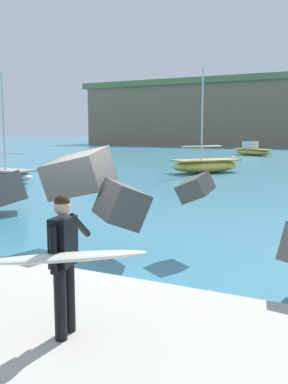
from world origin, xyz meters
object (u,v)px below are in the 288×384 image
object	(u,v)px
boat_near_centre	(206,165)
boat_near_right	(2,174)
surfer_with_board	(62,257)
boat_near_left	(252,151)
mooring_buoy_inner	(233,158)

from	to	relation	value
boat_near_centre	boat_near_right	bearing A→B (deg)	-130.08
surfer_with_board	boat_near_left	bearing A→B (deg)	99.16
boat_near_left	boat_near_centre	xyz separation A→B (m)	(1.78, -23.39, -0.05)
surfer_with_board	boat_near_left	world-z (taller)	surfer_with_board
surfer_with_board	boat_near_left	size ratio (longest dim) A/B	0.38
boat_near_centre	boat_near_right	world-z (taller)	boat_near_centre
boat_near_left	boat_near_centre	distance (m)	23.46
boat_near_left	boat_near_centre	bearing A→B (deg)	-85.64
boat_near_right	mooring_buoy_inner	world-z (taller)	boat_near_right
surfer_with_board	mooring_buoy_inner	world-z (taller)	surfer_with_board
surfer_with_board	boat_near_centre	size ratio (longest dim) A/B	0.31
surfer_with_board	boat_near_left	distance (m)	47.80
surfer_with_board	boat_near_right	world-z (taller)	boat_near_right
boat_near_left	boat_near_right	bearing A→B (deg)	-101.38
boat_near_right	mooring_buoy_inner	xyz separation A→B (m)	(7.12, 22.99, -0.21)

